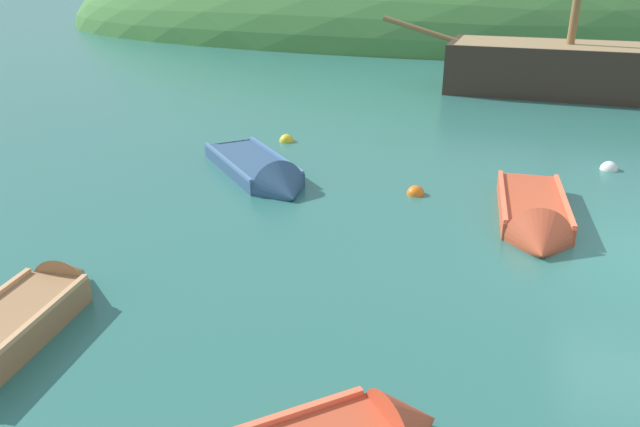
# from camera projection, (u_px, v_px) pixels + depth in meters

# --- Properties ---
(shore_hill) EXTENTS (52.31, 22.87, 13.04)m
(shore_hill) POSITION_uv_depth(u_px,v_px,m) (434.00, 33.00, 39.96)
(shore_hill) COLOR #477F3D
(shore_hill) RESTS_ON ground
(rowboat_portside) EXTENTS (1.20, 3.06, 0.94)m
(rowboat_portside) POSITION_uv_depth(u_px,v_px,m) (28.00, 316.00, 8.24)
(rowboat_portside) COLOR #9E7047
(rowboat_portside) RESTS_ON ground
(rowboat_far) EXTENTS (3.58, 3.68, 1.21)m
(rowboat_far) POSITION_uv_depth(u_px,v_px,m) (264.00, 176.00, 13.65)
(rowboat_far) COLOR #335175
(rowboat_far) RESTS_ON ground
(rowboat_outer_right) EXTENTS (1.36, 3.57, 1.16)m
(rowboat_outer_right) POSITION_uv_depth(u_px,v_px,m) (534.00, 221.00, 11.30)
(rowboat_outer_right) COLOR #C64C2D
(rowboat_outer_right) RESTS_ON ground
(buoy_white) EXTENTS (0.40, 0.40, 0.40)m
(buoy_white) POSITION_uv_depth(u_px,v_px,m) (609.00, 170.00, 14.34)
(buoy_white) COLOR white
(buoy_white) RESTS_ON ground
(buoy_yellow) EXTENTS (0.39, 0.39, 0.39)m
(buoy_yellow) POSITION_uv_depth(u_px,v_px,m) (287.00, 141.00, 16.53)
(buoy_yellow) COLOR yellow
(buoy_yellow) RESTS_ON ground
(buoy_orange) EXTENTS (0.38, 0.38, 0.38)m
(buoy_orange) POSITION_uv_depth(u_px,v_px,m) (416.00, 194.00, 12.85)
(buoy_orange) COLOR orange
(buoy_orange) RESTS_ON ground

